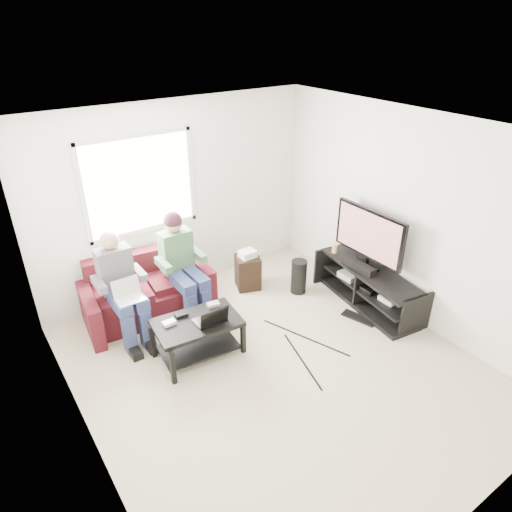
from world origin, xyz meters
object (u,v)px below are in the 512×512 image
object	(u,v)px
subwoofer	(299,277)
coffee_table	(198,330)
sofa	(148,292)
tv_stand	(368,289)
tv	(369,236)
end_table	(248,271)

from	to	relation	value
subwoofer	coffee_table	bearing A→B (deg)	-168.12
sofa	tv_stand	bearing A→B (deg)	-31.38
sofa	subwoofer	size ratio (longest dim) A/B	3.54
tv	end_table	distance (m)	1.76
tv_stand	subwoofer	world-z (taller)	tv_stand
tv	end_table	world-z (taller)	tv
tv_stand	subwoofer	xyz separation A→B (m)	(-0.57, 0.77, 0.01)
tv_stand	tv	world-z (taller)	tv
end_table	tv_stand	bearing A→B (deg)	-49.96
tv_stand	coffee_table	bearing A→B (deg)	170.75
sofa	subwoofer	bearing A→B (deg)	-21.45
coffee_table	tv	distance (m)	2.48
coffee_table	tv_stand	world-z (taller)	tv_stand
tv	end_table	size ratio (longest dim) A/B	1.88
tv_stand	tv	distance (m)	0.76
coffee_table	tv	bearing A→B (deg)	-6.89
tv_stand	end_table	distance (m)	1.68
sofa	tv_stand	size ratio (longest dim) A/B	1.05
subwoofer	end_table	xyz separation A→B (m)	(-0.51, 0.52, 0.02)
tv	subwoofer	xyz separation A→B (m)	(-0.57, 0.67, -0.74)
sofa	coffee_table	distance (m)	1.14
coffee_table	end_table	xyz separation A→B (m)	(1.30, 0.90, -0.09)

